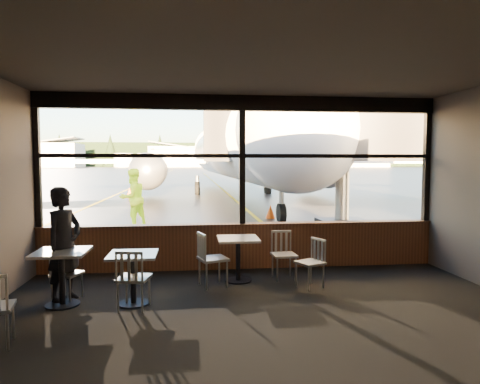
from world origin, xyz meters
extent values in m
plane|color=black|center=(0.00, 120.00, 0.00)|extent=(520.00, 520.00, 0.00)
cube|color=black|center=(0.00, -3.00, 0.01)|extent=(8.00, 6.00, 0.01)
cube|color=#38332D|center=(0.00, -3.00, 3.50)|extent=(8.00, 6.00, 0.04)
cube|color=#534A42|center=(0.00, -6.00, 1.75)|extent=(8.00, 0.04, 3.50)
cube|color=#5A301B|center=(0.00, 0.00, 0.45)|extent=(8.00, 0.28, 0.90)
cube|color=black|center=(0.00, 0.00, 3.35)|extent=(8.00, 0.18, 0.30)
cube|color=black|center=(-3.95, 0.00, 2.20)|extent=(0.12, 0.12, 2.60)
cube|color=black|center=(0.00, 0.00, 2.20)|extent=(0.12, 0.12, 2.60)
cube|color=black|center=(3.95, 0.00, 2.20)|extent=(0.12, 0.12, 2.60)
cube|color=black|center=(0.00, 0.00, 2.30)|extent=(8.00, 0.10, 0.08)
imported|color=black|center=(-3.00, -1.71, 0.90)|extent=(0.69, 0.78, 1.79)
imported|color=#BFF219|center=(-2.95, 5.87, 0.98)|extent=(1.21, 1.20, 1.97)
cone|color=#E95F07|center=(2.03, 7.65, 0.26)|extent=(0.38, 0.38, 0.53)
cone|color=#F25007|center=(-4.85, 18.86, 0.28)|extent=(0.40, 0.40, 0.55)
cylinder|color=silver|center=(-30.00, 182.00, 3.00)|extent=(8.00, 8.00, 6.00)
cylinder|color=silver|center=(-20.00, 182.00, 3.00)|extent=(8.00, 8.00, 6.00)
cylinder|color=silver|center=(-10.00, 182.00, 3.00)|extent=(8.00, 8.00, 6.00)
cube|color=black|center=(0.00, 210.00, 6.00)|extent=(360.00, 3.00, 12.00)
camera|label=1|loc=(-1.04, -8.57, 2.17)|focal=32.00mm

